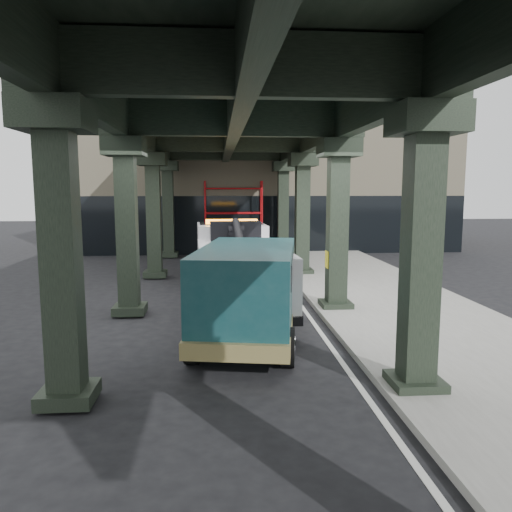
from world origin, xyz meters
name	(u,v)px	position (x,y,z in m)	size (l,w,h in m)	color
ground	(253,332)	(0.00, 0.00, 0.00)	(90.00, 90.00, 0.00)	black
sidewalk	(398,307)	(4.50, 2.00, 0.07)	(5.00, 40.00, 0.15)	gray
lane_stripe	(305,311)	(1.70, 2.00, 0.01)	(0.12, 38.00, 0.01)	silver
viaduct	(233,121)	(-0.40, 2.00, 5.46)	(7.40, 32.00, 6.40)	black
building	(262,182)	(2.00, 20.00, 4.00)	(22.00, 10.00, 8.00)	#C6B793
scaffolding	(233,216)	(0.00, 14.64, 2.11)	(3.08, 0.88, 4.00)	#B90E12
tow_truck	(236,263)	(-0.29, 3.01, 1.32)	(2.79, 8.36, 2.71)	black
towed_van	(249,289)	(-0.13, -0.57, 1.23)	(3.06, 5.90, 2.28)	#113B3F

